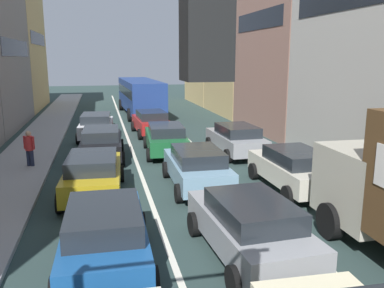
# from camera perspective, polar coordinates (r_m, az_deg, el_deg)

# --- Properties ---
(sidewalk_left) EXTENTS (2.60, 64.00, 0.14)m
(sidewalk_left) POSITION_cam_1_polar(r_m,az_deg,el_deg) (22.76, -21.40, -0.45)
(sidewalk_left) COLOR #9A9A9A
(sidewalk_left) RESTS_ON ground
(lane_stripe_left) EXTENTS (0.16, 60.00, 0.01)m
(lane_stripe_left) POSITION_cam_1_polar(r_m,az_deg,el_deg) (22.55, -8.75, -0.03)
(lane_stripe_left) COLOR silver
(lane_stripe_left) RESTS_ON ground
(lane_stripe_right) EXTENTS (0.16, 60.00, 0.01)m
(lane_stripe_right) POSITION_cam_1_polar(r_m,az_deg,el_deg) (23.03, -0.29, 0.37)
(lane_stripe_right) COLOR silver
(lane_stripe_right) RESTS_ON ground
(building_row_right) EXTENTS (7.20, 43.90, 13.14)m
(building_row_right) POSITION_cam_1_polar(r_m,az_deg,el_deg) (27.59, 15.98, 13.63)
(building_row_right) COLOR tan
(building_row_right) RESTS_ON ground
(sedan_centre_lane_second) EXTENTS (2.25, 4.39, 1.49)m
(sedan_centre_lane_second) POSITION_cam_1_polar(r_m,az_deg,el_deg) (9.80, 8.10, -11.33)
(sedan_centre_lane_second) COLOR gray
(sedan_centre_lane_second) RESTS_ON ground
(wagon_left_lane_second) EXTENTS (2.12, 4.33, 1.49)m
(wagon_left_lane_second) POSITION_cam_1_polar(r_m,az_deg,el_deg) (9.50, -12.20, -12.29)
(wagon_left_lane_second) COLOR #194C8C
(wagon_left_lane_second) RESTS_ON ground
(hatchback_centre_lane_third) EXTENTS (2.12, 4.33, 1.49)m
(hatchback_centre_lane_third) POSITION_cam_1_polar(r_m,az_deg,el_deg) (14.71, 0.68, -3.21)
(hatchback_centre_lane_third) COLOR #759EB7
(hatchback_centre_lane_third) RESTS_ON ground
(sedan_left_lane_third) EXTENTS (2.26, 4.39, 1.49)m
(sedan_left_lane_third) POSITION_cam_1_polar(r_m,az_deg,el_deg) (14.23, -13.76, -4.10)
(sedan_left_lane_third) COLOR #B29319
(sedan_left_lane_third) RESTS_ON ground
(coupe_centre_lane_fourth) EXTENTS (2.27, 4.40, 1.49)m
(coupe_centre_lane_fourth) POSITION_cam_1_polar(r_m,az_deg,el_deg) (19.92, -3.72, 0.82)
(coupe_centre_lane_fourth) COLOR #19592D
(coupe_centre_lane_fourth) RESTS_ON ground
(sedan_left_lane_fourth) EXTENTS (2.19, 4.37, 1.49)m
(sedan_left_lane_fourth) POSITION_cam_1_polar(r_m,az_deg,el_deg) (19.31, -12.65, 0.19)
(sedan_left_lane_fourth) COLOR black
(sedan_left_lane_fourth) RESTS_ON ground
(sedan_centre_lane_fifth) EXTENTS (2.25, 4.39, 1.49)m
(sedan_centre_lane_fifth) POSITION_cam_1_polar(r_m,az_deg,el_deg) (25.10, -5.78, 3.11)
(sedan_centre_lane_fifth) COLOR #A51E1E
(sedan_centre_lane_fifth) RESTS_ON ground
(sedan_left_lane_fifth) EXTENTS (2.26, 4.40, 1.49)m
(sedan_left_lane_fifth) POSITION_cam_1_polar(r_m,az_deg,el_deg) (24.35, -13.32, 2.57)
(sedan_left_lane_fifth) COLOR silver
(sedan_left_lane_fifth) RESTS_ON ground
(sedan_right_lane_behind_truck) EXTENTS (2.11, 4.32, 1.49)m
(sedan_right_lane_behind_truck) POSITION_cam_1_polar(r_m,az_deg,el_deg) (14.99, 14.18, -3.29)
(sedan_right_lane_behind_truck) COLOR beige
(sedan_right_lane_behind_truck) RESTS_ON ground
(wagon_right_lane_far) EXTENTS (2.15, 4.34, 1.49)m
(wagon_right_lane_far) POSITION_cam_1_polar(r_m,az_deg,el_deg) (19.84, 6.25, 0.73)
(wagon_right_lane_far) COLOR gray
(wagon_right_lane_far) RESTS_ON ground
(bus_mid_queue_primary) EXTENTS (3.12, 10.59, 2.90)m
(bus_mid_queue_primary) POSITION_cam_1_polar(r_m,az_deg,el_deg) (33.70, -7.34, 7.00)
(bus_mid_queue_primary) COLOR navy
(bus_mid_queue_primary) RESTS_ON ground
(pedestrian_near_kerb) EXTENTS (0.48, 0.34, 1.66)m
(pedestrian_near_kerb) POSITION_cam_1_polar(r_m,az_deg,el_deg) (18.51, -21.96, -0.44)
(pedestrian_near_kerb) COLOR #262D47
(pedestrian_near_kerb) RESTS_ON ground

